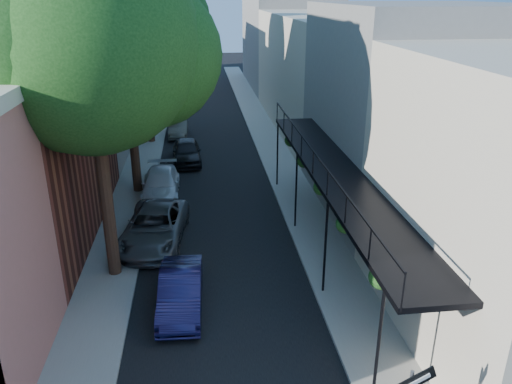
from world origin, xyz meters
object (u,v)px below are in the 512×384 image
object	(u,v)px
oak_near	(104,46)
parked_car_c	(155,227)
parked_car_b	(181,291)
parked_car_d	(161,184)
parked_car_e	(187,151)
oak_far	(149,12)
oak_mid	(134,48)
parked_car_f	(179,128)

from	to	relation	value
oak_near	parked_car_c	xyz separation A→B (m)	(0.83, 2.13, -7.19)
parked_car_b	parked_car_d	distance (m)	9.71
parked_car_d	parked_car_e	world-z (taller)	parked_car_e
oak_far	oak_near	bearing A→B (deg)	-90.04
oak_near	parked_car_e	distance (m)	14.36
parked_car_d	parked_car_c	bearing A→B (deg)	-89.44
oak_near	oak_far	size ratio (longest dim) A/B	0.96
oak_mid	parked_car_b	xyz separation A→B (m)	(2.02, -10.51, -6.43)
parked_car_c	parked_car_e	bearing A→B (deg)	89.99
parked_car_b	parked_car_e	xyz separation A→B (m)	(0.00, 14.81, 0.06)
oak_mid	parked_car_c	world-z (taller)	oak_mid
oak_near	parked_car_c	size ratio (longest dim) A/B	2.30
oak_mid	oak_far	size ratio (longest dim) A/B	0.86
oak_mid	oak_far	xyz separation A→B (m)	(0.06, 9.04, 1.20)
parked_car_e	parked_car_f	xyz separation A→B (m)	(-0.64, 5.96, -0.10)
parked_car_b	parked_car_d	bearing A→B (deg)	98.64
parked_car_d	parked_car_f	size ratio (longest dim) A/B	1.23
oak_mid	parked_car_f	size ratio (longest dim) A/B	2.88
parked_car_e	oak_near	bearing A→B (deg)	-101.63
parked_car_c	parked_car_e	distance (m)	10.21
oak_mid	oak_far	bearing A→B (deg)	89.59
oak_near	parked_car_d	size ratio (longest dim) A/B	2.61
oak_mid	parked_car_f	distance (m)	12.21
parked_car_c	parked_car_f	world-z (taller)	parked_car_c
parked_car_f	parked_car_b	bearing A→B (deg)	-87.18
oak_far	parked_car_b	bearing A→B (deg)	-84.29
parked_car_b	parked_car_d	xyz separation A→B (m)	(-1.20, 9.63, 0.01)
oak_far	parked_car_f	bearing A→B (deg)	42.77
parked_car_b	oak_mid	bearing A→B (deg)	102.41
parked_car_b	parked_car_e	world-z (taller)	parked_car_e
oak_near	parked_car_c	bearing A→B (deg)	68.68
oak_near	oak_far	bearing A→B (deg)	89.96
oak_mid	parked_car_f	xyz separation A→B (m)	(1.38, 10.26, -6.47)
parked_car_b	parked_car_c	bearing A→B (deg)	105.23
oak_mid	parked_car_c	distance (m)	8.69
oak_far	parked_car_d	bearing A→B (deg)	-85.65
parked_car_f	parked_car_e	bearing A→B (deg)	-82.83
oak_near	parked_car_b	world-z (taller)	oak_near
oak_near	oak_mid	xyz separation A→B (m)	(-0.05, 7.97, -0.82)
parked_car_c	parked_car_d	xyz separation A→B (m)	(-0.06, 4.97, -0.05)
oak_near	parked_car_f	world-z (taller)	oak_near
oak_near	parked_car_b	size ratio (longest dim) A/B	3.03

